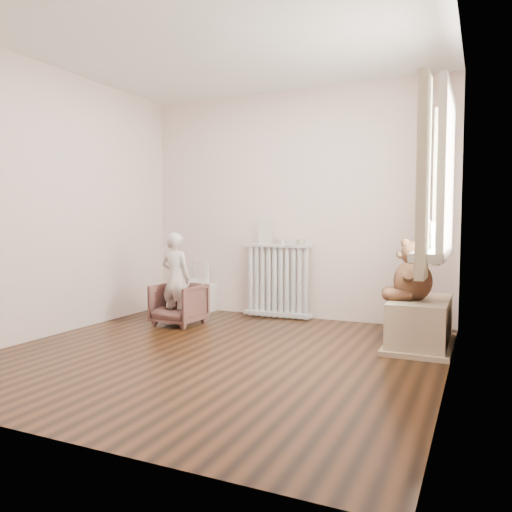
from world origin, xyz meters
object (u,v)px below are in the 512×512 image
at_px(radiator, 278,284).
at_px(toy_bench, 420,324).
at_px(armchair, 179,304).
at_px(teddy_bear, 413,272).
at_px(child, 176,278).
at_px(plush_cat, 434,236).
at_px(toy_vanity, 198,289).

relative_size(radiator, toy_bench, 0.94).
distance_m(armchair, teddy_bear, 2.45).
relative_size(child, toy_bench, 1.07).
height_order(armchair, plush_cat, plush_cat).
bearing_deg(plush_cat, armchair, 160.08).
height_order(radiator, plush_cat, plush_cat).
distance_m(toy_vanity, teddy_bear, 2.79).
bearing_deg(armchair, radiator, 48.33).
bearing_deg(teddy_bear, radiator, 142.72).
bearing_deg(teddy_bear, child, 170.94).
distance_m(radiator, armchair, 1.17).
height_order(toy_bench, plush_cat, plush_cat).
bearing_deg(armchair, toy_bench, 5.59).
xyz_separation_m(toy_vanity, teddy_bear, (2.65, -0.78, 0.40)).
bearing_deg(child, plush_cat, 176.08).
bearing_deg(toy_vanity, armchair, -73.00).
bearing_deg(radiator, teddy_bear, -26.95).
height_order(toy_vanity, child, child).
bearing_deg(plush_cat, toy_vanity, 146.14).
bearing_deg(radiator, armchair, -135.02).
bearing_deg(plush_cat, toy_bench, 94.69).
bearing_deg(armchair, teddy_bear, 3.44).
distance_m(toy_vanity, toy_bench, 2.80).
relative_size(radiator, plush_cat, 3.38).
distance_m(radiator, toy_vanity, 1.06).
xyz_separation_m(radiator, plush_cat, (1.80, -1.20, 0.61)).
height_order(radiator, toy_vanity, radiator).
xyz_separation_m(armchair, child, (0.00, -0.05, 0.28)).
height_order(radiator, toy_bench, radiator).
bearing_deg(toy_bench, radiator, 156.52).
xyz_separation_m(radiator, armchair, (-0.82, -0.82, -0.17)).
bearing_deg(plush_cat, teddy_bear, 105.60).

